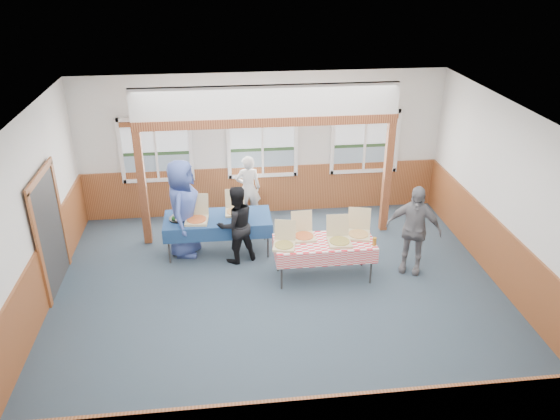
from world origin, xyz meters
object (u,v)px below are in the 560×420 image
(table_right, at_px, (324,244))
(man_blue, at_px, (183,208))
(table_left, at_px, (218,220))
(person_grey, at_px, (413,229))
(woman_black, at_px, (236,225))
(woman_white, at_px, (248,188))

(table_right, height_order, man_blue, man_blue)
(table_left, xyz_separation_m, person_grey, (3.57, -1.12, 0.15))
(table_right, height_order, person_grey, person_grey)
(table_left, height_order, man_blue, man_blue)
(man_blue, bearing_deg, woman_black, -100.49)
(table_right, relative_size, person_grey, 1.12)
(table_right, distance_m, man_blue, 2.84)
(table_left, height_order, person_grey, person_grey)
(table_right, bearing_deg, woman_white, 103.47)
(woman_black, bearing_deg, person_grey, 146.50)
(table_right, distance_m, person_grey, 1.68)
(table_left, xyz_separation_m, woman_black, (0.35, -0.39, 0.07))
(table_left, xyz_separation_m, woman_white, (0.69, 1.35, 0.05))
(woman_white, height_order, man_blue, man_blue)
(woman_black, xyz_separation_m, man_blue, (-1.00, 0.41, 0.21))
(woman_white, bearing_deg, man_blue, 41.47)
(table_left, distance_m, man_blue, 0.71)
(person_grey, bearing_deg, man_blue, -167.73)
(table_left, bearing_deg, woman_white, 48.75)
(woman_white, xyz_separation_m, woman_black, (-0.34, -1.74, 0.02))
(person_grey, bearing_deg, table_left, -170.14)
(man_blue, relative_size, person_grey, 1.14)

